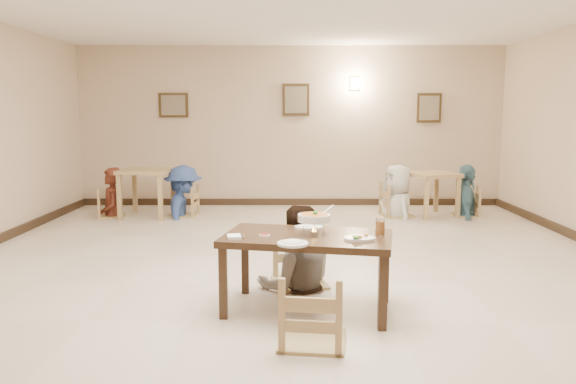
{
  "coord_description": "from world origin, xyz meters",
  "views": [
    {
      "loc": [
        -0.02,
        -5.68,
        1.76
      ],
      "look_at": [
        -0.03,
        -0.24,
        0.99
      ],
      "focal_mm": 35.0,
      "sensor_mm": 36.0,
      "label": 1
    }
  ],
  "objects_px": {
    "chair_near": "(313,276)",
    "curry_warmer": "(314,218)",
    "bg_table_left": "(146,177)",
    "bg_table_right": "(432,181)",
    "bg_diner_b": "(182,165)",
    "drink_glass": "(380,227)",
    "bg_diner_c": "(398,165)",
    "main_table": "(308,244)",
    "bg_chair_lr": "(183,188)",
    "bg_diner_d": "(467,164)",
    "bg_chair_ll": "(111,189)",
    "main_diner": "(297,205)",
    "bg_diner_a": "(110,168)",
    "chair_far": "(300,233)",
    "bg_chair_rr": "(466,188)",
    "bg_chair_rl": "(397,186)"
  },
  "relations": [
    {
      "from": "chair_near",
      "to": "curry_warmer",
      "type": "distance_m",
      "value": 0.8
    },
    {
      "from": "bg_table_left",
      "to": "curry_warmer",
      "type": "bearing_deg",
      "value": -59.95
    },
    {
      "from": "curry_warmer",
      "to": "bg_table_right",
      "type": "height_order",
      "value": "curry_warmer"
    },
    {
      "from": "bg_diner_b",
      "to": "drink_glass",
      "type": "bearing_deg",
      "value": -154.3
    },
    {
      "from": "curry_warmer",
      "to": "bg_diner_c",
      "type": "relative_size",
      "value": 0.18
    },
    {
      "from": "curry_warmer",
      "to": "bg_diner_b",
      "type": "distance_m",
      "value": 5.08
    },
    {
      "from": "main_table",
      "to": "bg_table_right",
      "type": "bearing_deg",
      "value": 74.97
    },
    {
      "from": "curry_warmer",
      "to": "bg_chair_lr",
      "type": "relative_size",
      "value": 0.33
    },
    {
      "from": "chair_near",
      "to": "bg_table_left",
      "type": "height_order",
      "value": "chair_near"
    },
    {
      "from": "main_table",
      "to": "bg_diner_d",
      "type": "height_order",
      "value": "bg_diner_d"
    },
    {
      "from": "chair_near",
      "to": "bg_chair_ll",
      "type": "relative_size",
      "value": 1.11
    },
    {
      "from": "main_diner",
      "to": "bg_table_left",
      "type": "xyz_separation_m",
      "value": [
        -2.5,
        3.9,
        -0.17
      ]
    },
    {
      "from": "bg_table_right",
      "to": "bg_table_left",
      "type": "bearing_deg",
      "value": -178.93
    },
    {
      "from": "bg_table_left",
      "to": "main_table",
      "type": "bearing_deg",
      "value": -60.49
    },
    {
      "from": "curry_warmer",
      "to": "drink_glass",
      "type": "relative_size",
      "value": 2.0
    },
    {
      "from": "chair_near",
      "to": "bg_diner_a",
      "type": "bearing_deg",
      "value": -51.63
    },
    {
      "from": "chair_near",
      "to": "bg_chair_ll",
      "type": "xyz_separation_m",
      "value": [
        -3.21,
        5.29,
        -0.05
      ]
    },
    {
      "from": "drink_glass",
      "to": "bg_diner_d",
      "type": "relative_size",
      "value": 0.09
    },
    {
      "from": "bg_diner_d",
      "to": "chair_near",
      "type": "bearing_deg",
      "value": 162.82
    },
    {
      "from": "chair_far",
      "to": "bg_table_right",
      "type": "bearing_deg",
      "value": 47.1
    },
    {
      "from": "drink_glass",
      "to": "bg_diner_b",
      "type": "height_order",
      "value": "bg_diner_b"
    },
    {
      "from": "bg_chair_lr",
      "to": "bg_chair_rr",
      "type": "xyz_separation_m",
      "value": [
        4.86,
        0.03,
        -0.01
      ]
    },
    {
      "from": "chair_far",
      "to": "drink_glass",
      "type": "height_order",
      "value": "chair_far"
    },
    {
      "from": "curry_warmer",
      "to": "bg_diner_b",
      "type": "bearing_deg",
      "value": 113.74
    },
    {
      "from": "main_table",
      "to": "main_diner",
      "type": "height_order",
      "value": "main_diner"
    },
    {
      "from": "main_table",
      "to": "bg_chair_rl",
      "type": "distance_m",
      "value": 4.94
    },
    {
      "from": "bg_table_left",
      "to": "bg_chair_ll",
      "type": "height_order",
      "value": "bg_chair_ll"
    },
    {
      "from": "chair_far",
      "to": "chair_near",
      "type": "xyz_separation_m",
      "value": [
        0.07,
        -1.49,
        -0.01
      ]
    },
    {
      "from": "chair_near",
      "to": "drink_glass",
      "type": "distance_m",
      "value": 0.98
    },
    {
      "from": "main_diner",
      "to": "bg_diner_b",
      "type": "distance_m",
      "value": 4.41
    },
    {
      "from": "chair_far",
      "to": "chair_near",
      "type": "bearing_deg",
      "value": -99.3
    },
    {
      "from": "drink_glass",
      "to": "bg_chair_rr",
      "type": "height_order",
      "value": "bg_chair_rr"
    },
    {
      "from": "bg_chair_rr",
      "to": "bg_diner_c",
      "type": "xyz_separation_m",
      "value": [
        -1.18,
        -0.03,
        0.41
      ]
    },
    {
      "from": "drink_glass",
      "to": "bg_chair_lr",
      "type": "xyz_separation_m",
      "value": [
        -2.63,
        4.65,
        -0.28
      ]
    },
    {
      "from": "bg_table_right",
      "to": "drink_glass",
      "type": "bearing_deg",
      "value": -109.31
    },
    {
      "from": "bg_diner_b",
      "to": "bg_diner_c",
      "type": "height_order",
      "value": "bg_diner_c"
    },
    {
      "from": "curry_warmer",
      "to": "bg_chair_rl",
      "type": "distance_m",
      "value": 4.93
    },
    {
      "from": "drink_glass",
      "to": "bg_diner_c",
      "type": "bearing_deg",
      "value": 77.35
    },
    {
      "from": "main_diner",
      "to": "bg_chair_lr",
      "type": "relative_size",
      "value": 1.74
    },
    {
      "from": "main_diner",
      "to": "bg_table_left",
      "type": "distance_m",
      "value": 4.64
    },
    {
      "from": "chair_near",
      "to": "bg_chair_rr",
      "type": "xyz_separation_m",
      "value": [
        2.85,
        5.41,
        -0.06
      ]
    },
    {
      "from": "bg_chair_ll",
      "to": "bg_chair_rr",
      "type": "distance_m",
      "value": 6.06
    },
    {
      "from": "chair_far",
      "to": "bg_diner_d",
      "type": "xyz_separation_m",
      "value": [
        2.92,
        3.92,
        0.34
      ]
    },
    {
      "from": "bg_chair_ll",
      "to": "drink_glass",
      "type": "bearing_deg",
      "value": -157.48
    },
    {
      "from": "bg_chair_ll",
      "to": "bg_diner_d",
      "type": "bearing_deg",
      "value": -106.37
    },
    {
      "from": "bg_chair_rr",
      "to": "drink_glass",
      "type": "bearing_deg",
      "value": -15.46
    },
    {
      "from": "chair_far",
      "to": "bg_chair_lr",
      "type": "bearing_deg",
      "value": 104.38
    },
    {
      "from": "chair_far",
      "to": "bg_diner_d",
      "type": "distance_m",
      "value": 4.9
    },
    {
      "from": "drink_glass",
      "to": "bg_chair_rr",
      "type": "bearing_deg",
      "value": 64.54
    },
    {
      "from": "bg_chair_lr",
      "to": "bg_diner_b",
      "type": "relative_size",
      "value": 0.56
    }
  ]
}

